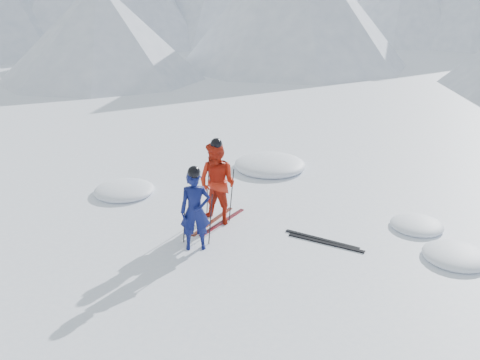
# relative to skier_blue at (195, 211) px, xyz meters

# --- Properties ---
(ground) EXTENTS (160.00, 160.00, 0.00)m
(ground) POSITION_rel_skier_blue_xyz_m (2.41, 0.82, -0.86)
(ground) COLOR white
(ground) RESTS_ON ground
(skier_blue) EXTENTS (0.73, 0.60, 1.73)m
(skier_blue) POSITION_rel_skier_blue_xyz_m (0.00, 0.00, 0.00)
(skier_blue) COLOR #0D144E
(skier_blue) RESTS_ON ground
(skier_red) EXTENTS (1.13, 0.99, 1.94)m
(skier_red) POSITION_rel_skier_blue_xyz_m (0.11, 1.30, 0.11)
(skier_red) COLOR red
(skier_red) RESTS_ON ground
(pole_blue_left) EXTENTS (0.12, 0.08, 1.15)m
(pole_blue_left) POSITION_rel_skier_blue_xyz_m (-0.30, 0.15, -0.29)
(pole_blue_left) COLOR black
(pole_blue_left) RESTS_ON ground
(pole_blue_right) EXTENTS (0.12, 0.07, 1.15)m
(pole_blue_right) POSITION_rel_skier_blue_xyz_m (0.25, 0.25, -0.29)
(pole_blue_right) COLOR black
(pole_blue_right) RESTS_ON ground
(pole_red_left) EXTENTS (0.13, 0.10, 1.29)m
(pole_red_left) POSITION_rel_skier_blue_xyz_m (-0.19, 1.55, -0.22)
(pole_red_left) COLOR black
(pole_red_left) RESTS_ON ground
(pole_red_right) EXTENTS (0.13, 0.09, 1.29)m
(pole_red_right) POSITION_rel_skier_blue_xyz_m (0.41, 1.45, -0.22)
(pole_red_right) COLOR black
(pole_red_right) RESTS_ON ground
(ski_worn_left) EXTENTS (0.56, 1.66, 0.03)m
(ski_worn_left) POSITION_rel_skier_blue_xyz_m (-0.01, 1.30, -0.85)
(ski_worn_left) COLOR black
(ski_worn_left) RESTS_ON ground
(ski_worn_right) EXTENTS (0.67, 1.63, 0.03)m
(ski_worn_right) POSITION_rel_skier_blue_xyz_m (0.23, 1.30, -0.85)
(ski_worn_right) COLOR black
(ski_worn_right) RESTS_ON ground
(ski_loose_a) EXTENTS (1.65, 0.60, 0.03)m
(ski_loose_a) POSITION_rel_skier_blue_xyz_m (2.56, 0.94, -0.85)
(ski_loose_a) COLOR black
(ski_loose_a) RESTS_ON ground
(ski_loose_b) EXTENTS (1.66, 0.54, 0.03)m
(ski_loose_b) POSITION_rel_skier_blue_xyz_m (2.66, 0.79, -0.85)
(ski_loose_b) COLOR black
(ski_loose_b) RESTS_ON ground
(snow_lumps) EXTENTS (9.54, 6.28, 0.48)m
(snow_lumps) POSITION_rel_skier_blue_xyz_m (0.85, 3.77, -0.86)
(snow_lumps) COLOR white
(snow_lumps) RESTS_ON ground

